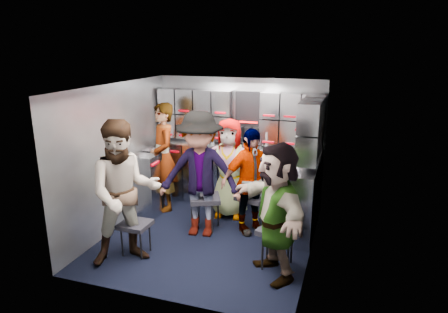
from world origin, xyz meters
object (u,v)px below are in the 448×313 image
(attendant_arc_c, at_px, (229,168))
(attendant_arc_d, at_px, (250,181))
(jump_seat_near_right, at_px, (278,233))
(attendant_arc_e, at_px, (276,211))
(jump_seat_mid_right, at_px, (252,199))
(attendant_arc_a, at_px, (125,193))
(jump_seat_near_left, at_px, (135,226))
(jump_seat_center, at_px, (233,186))
(attendant_arc_b, at_px, (200,175))
(attendant_standing, at_px, (163,157))
(jump_seat_mid_left, at_px, (205,200))

(attendant_arc_c, height_order, attendant_arc_d, attendant_arc_c)
(jump_seat_near_right, xyz_separation_m, attendant_arc_e, (0.00, -0.18, 0.37))
(jump_seat_mid_right, xyz_separation_m, attendant_arc_c, (-0.44, 0.27, 0.34))
(jump_seat_mid_right, relative_size, attendant_arc_d, 0.33)
(attendant_arc_d, height_order, attendant_arc_e, attendant_arc_e)
(attendant_arc_a, bearing_deg, attendant_arc_c, 28.91)
(jump_seat_near_left, height_order, jump_seat_center, jump_seat_center)
(attendant_arc_a, xyz_separation_m, attendant_arc_e, (1.79, 0.26, -0.10))
(attendant_arc_b, xyz_separation_m, attendant_arc_d, (0.63, 0.30, -0.13))
(jump_seat_near_right, height_order, attendant_arc_c, attendant_arc_c)
(jump_seat_center, bearing_deg, jump_seat_near_left, -114.26)
(jump_seat_near_left, xyz_separation_m, attendant_arc_a, (-0.00, -0.18, 0.51))
(attendant_arc_c, bearing_deg, attendant_arc_b, -109.55)
(attendant_arc_c, height_order, attendant_arc_e, attendant_arc_e)
(jump_seat_mid_right, bearing_deg, jump_seat_center, 134.59)
(jump_seat_mid_right, height_order, jump_seat_near_right, jump_seat_near_right)
(jump_seat_near_right, distance_m, attendant_standing, 2.46)
(jump_seat_center, distance_m, jump_seat_mid_right, 0.63)
(attendant_arc_a, bearing_deg, attendant_arc_b, 21.97)
(jump_seat_mid_right, bearing_deg, attendant_standing, 172.34)
(jump_seat_mid_left, height_order, jump_seat_center, jump_seat_mid_left)
(attendant_standing, bearing_deg, jump_seat_center, 63.72)
(attendant_standing, bearing_deg, attendant_arc_c, 54.43)
(jump_seat_center, bearing_deg, attendant_arc_c, -90.00)
(attendant_arc_e, bearing_deg, jump_seat_mid_right, 168.55)
(jump_seat_center, xyz_separation_m, attendant_arc_e, (1.01, -1.63, 0.38))
(jump_seat_near_right, distance_m, attendant_arc_e, 0.41)
(jump_seat_mid_left, xyz_separation_m, attendant_arc_b, (0.00, -0.18, 0.44))
(jump_seat_center, bearing_deg, attendant_standing, -167.34)
(attendant_standing, distance_m, attendant_arc_a, 1.68)
(jump_seat_mid_left, xyz_separation_m, attendant_arc_e, (1.20, -0.88, 0.36))
(jump_seat_center, distance_m, attendant_arc_c, 0.40)
(jump_seat_center, bearing_deg, jump_seat_mid_right, -45.41)
(jump_seat_mid_right, height_order, attendant_standing, attendant_standing)
(jump_seat_center, relative_size, attendant_arc_e, 0.29)
(attendant_arc_c, bearing_deg, attendant_arc_d, -50.87)
(jump_seat_mid_left, relative_size, attendant_arc_d, 0.36)
(jump_seat_near_right, height_order, attendant_arc_a, attendant_arc_a)
(jump_seat_near_left, height_order, jump_seat_mid_right, jump_seat_mid_right)
(attendant_arc_d, bearing_deg, attendant_arc_b, 160.71)
(jump_seat_near_right, bearing_deg, jump_seat_mid_right, 119.70)
(jump_seat_center, height_order, attendant_arc_d, attendant_arc_d)
(attendant_standing, bearing_deg, attendant_arc_a, -28.15)
(attendant_arc_b, relative_size, attendant_arc_c, 1.14)
(jump_seat_near_left, relative_size, jump_seat_mid_right, 0.87)
(jump_seat_mid_left, xyz_separation_m, attendant_arc_c, (0.19, 0.57, 0.33))
(jump_seat_center, relative_size, attendant_arc_d, 0.31)
(attendant_standing, relative_size, attendant_arc_e, 1.09)
(jump_seat_near_right, bearing_deg, attendant_arc_b, 156.56)
(attendant_arc_d, bearing_deg, jump_seat_near_left, 177.13)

